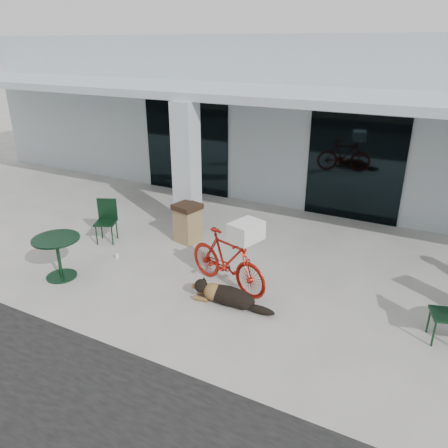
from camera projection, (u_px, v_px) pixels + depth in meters
The scene contains 14 objects.
ground at pixel (192, 289), 8.24m from camera, with size 80.00×80.00×0.00m, color #BBB8B1.
building at pixel (325, 110), 14.31m from camera, with size 22.00×7.00×4.50m, color #ADBAC4.
storefront_glass_left at pixel (186, 148), 13.15m from camera, with size 2.80×0.06×2.70m, color black.
storefront_glass_right at pixel (354, 169), 11.01m from camera, with size 2.40×0.06×2.70m, color black.
column at pixel (187, 170), 10.16m from camera, with size 0.50×0.50×3.12m, color #ADBAC4.
overhang at pixel (270, 94), 9.94m from camera, with size 22.00×2.80×0.18m, color #ADBAC4.
bicycle at pixel (227, 260), 8.11m from camera, with size 0.53×1.86×1.12m, color #A3180D.
laundry_basket at pixel (246, 231), 7.54m from camera, with size 0.57×0.42×0.34m, color white.
dog at pixel (229, 295), 7.69m from camera, with size 1.17×0.39×0.39m, color black, non-canonical shape.
cup_near_dog at pixel (117, 256), 9.40m from camera, with size 0.08×0.08×0.10m, color white.
cafe_table_near at pixel (59, 258), 8.50m from camera, with size 0.90×0.90×0.85m, color #12341D, non-canonical shape.
cafe_chair_near at pixel (106, 222), 10.00m from camera, with size 0.45×0.49×0.99m, color #12341D, non-canonical shape.
cafe_chair_far_b at pixel (447, 314), 6.64m from camera, with size 0.44×0.48×0.97m, color #12341D, non-canonical shape.
trash_receptacle at pixel (188, 223), 10.04m from camera, with size 0.54×0.54×0.92m, color olive, non-canonical shape.
Camera 1 is at (3.84, -6.03, 4.32)m, focal length 35.00 mm.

